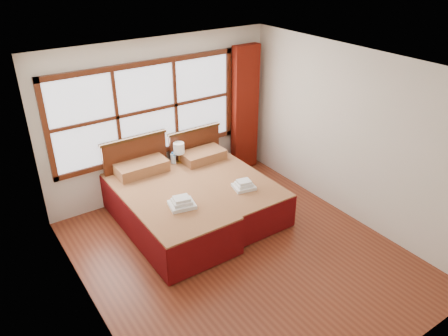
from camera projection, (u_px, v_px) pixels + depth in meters
floor at (241, 255)px, 6.05m from camera, size 4.50×4.50×0.00m
ceiling at (245, 69)px, 4.84m from camera, size 4.50×4.50×0.00m
wall_back at (161, 118)px, 7.10m from camera, size 4.00×0.00×4.00m
wall_left at (85, 224)px, 4.45m from camera, size 0.00×4.50×4.50m
wall_right at (352, 137)px, 6.44m from camera, size 0.00×4.50×4.50m
window at (147, 110)px, 6.85m from camera, size 3.16×0.06×1.56m
curtain at (245, 109)px, 7.85m from camera, size 0.50×0.16×2.30m
bed_left at (164, 207)px, 6.49m from camera, size 1.17×2.28×1.15m
bed_right at (225, 188)px, 7.05m from camera, size 1.06×2.08×1.04m
nightstand at (176, 179)px, 7.42m from camera, size 0.41×0.41×0.55m
towels_left at (182, 203)px, 5.99m from camera, size 0.40×0.36×0.14m
towels_right at (244, 185)px, 6.56m from camera, size 0.36×0.33×0.13m
lamp at (179, 149)px, 7.25m from camera, size 0.18×0.18×0.36m
bottle_near at (173, 160)px, 7.17m from camera, size 0.07×0.07×0.26m
bottle_far at (174, 161)px, 7.16m from camera, size 0.06×0.06×0.23m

